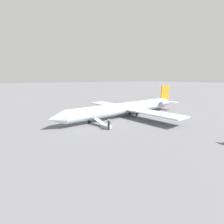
# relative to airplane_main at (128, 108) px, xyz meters

# --- Properties ---
(ground_plane) EXTENTS (600.00, 600.00, 0.00)m
(ground_plane) POSITION_rel_airplane_main_xyz_m (0.92, 0.13, -1.85)
(ground_plane) COLOR slate
(airplane_main) EXTENTS (32.96, 25.56, 6.21)m
(airplane_main) POSITION_rel_airplane_main_xyz_m (0.00, 0.00, 0.00)
(airplane_main) COLOR silver
(airplane_main) RESTS_ON ground
(boarding_stairs) EXTENTS (1.57, 4.11, 1.59)m
(boarding_stairs) POSITION_rel_airplane_main_xyz_m (8.51, 4.94, -1.49)
(boarding_stairs) COLOR #99999E
(boarding_stairs) RESTS_ON ground
(passenger) EXTENTS (0.37, 0.56, 1.74)m
(passenger) POSITION_rel_airplane_main_xyz_m (8.67, 6.65, -0.85)
(passenger) COLOR #23232D
(passenger) RESTS_ON ground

